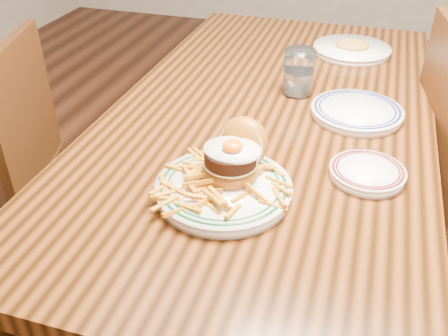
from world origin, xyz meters
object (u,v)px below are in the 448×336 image
(table, at_px, (269,138))
(chair_left, at_px, (0,168))
(side_plate, at_px, (367,172))
(main_plate, at_px, (227,176))

(table, relative_size, chair_left, 1.79)
(side_plate, bearing_deg, chair_left, -169.82)
(main_plate, bearing_deg, side_plate, 33.12)
(chair_left, height_order, main_plate, chair_left)
(chair_left, xyz_separation_m, side_plate, (1.12, -0.12, 0.28))
(main_plate, bearing_deg, chair_left, 170.03)
(chair_left, height_order, side_plate, chair_left)
(table, relative_size, side_plate, 9.30)
(table, bearing_deg, side_plate, -43.02)
(side_plate, bearing_deg, main_plate, -137.55)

